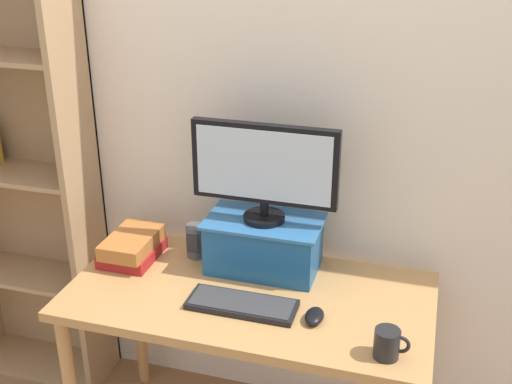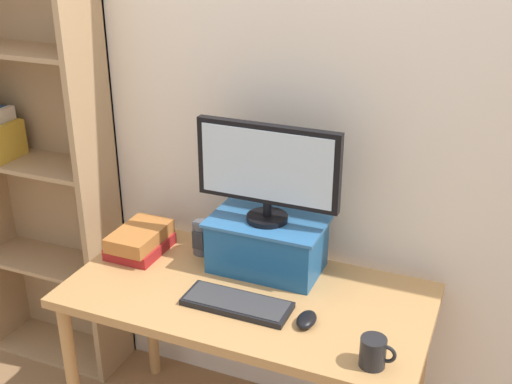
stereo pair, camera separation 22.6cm
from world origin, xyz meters
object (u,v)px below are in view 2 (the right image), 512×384
(riser_box, at_px, (267,243))
(book_stack, at_px, (140,241))
(bookshelf_unit, at_px, (36,160))
(keyboard, at_px, (237,303))
(desk_speaker, at_px, (202,238))
(computer_monitor, at_px, (267,169))
(desk, at_px, (247,312))
(coffee_mug, at_px, (374,352))
(computer_mouse, at_px, (307,320))

(riser_box, relative_size, book_stack, 1.64)
(bookshelf_unit, distance_m, keyboard, 1.25)
(desk_speaker, bearing_deg, computer_monitor, -2.95)
(desk, relative_size, coffee_mug, 11.75)
(bookshelf_unit, bearing_deg, book_stack, -15.59)
(book_stack, height_order, desk_speaker, desk_speaker)
(desk, bearing_deg, desk_speaker, 145.16)
(keyboard, bearing_deg, book_stack, 158.57)
(book_stack, bearing_deg, desk_speaker, 21.09)
(computer_monitor, height_order, keyboard, computer_monitor)
(computer_monitor, height_order, coffee_mug, computer_monitor)
(keyboard, bearing_deg, bookshelf_unit, 161.74)
(book_stack, bearing_deg, computer_mouse, -15.09)
(computer_mouse, bearing_deg, desk_speaker, 150.99)
(book_stack, xyz_separation_m, coffee_mug, (1.04, -0.34, -0.00))
(bookshelf_unit, bearing_deg, desk, -13.70)
(bookshelf_unit, distance_m, riser_box, 1.18)
(bookshelf_unit, relative_size, keyboard, 5.24)
(bookshelf_unit, height_order, coffee_mug, bookshelf_unit)
(book_stack, height_order, coffee_mug, book_stack)
(desk_speaker, bearing_deg, keyboard, -46.04)
(keyboard, xyz_separation_m, coffee_mug, (0.52, -0.13, 0.04))
(desk, bearing_deg, coffee_mug, -23.92)
(riser_box, distance_m, computer_monitor, 0.31)
(keyboard, bearing_deg, computer_mouse, -1.22)
(riser_box, bearing_deg, computer_monitor, -90.00)
(keyboard, bearing_deg, desk_speaker, 133.96)
(riser_box, bearing_deg, computer_mouse, -48.08)
(book_stack, distance_m, desk_speaker, 0.26)
(riser_box, relative_size, desk_speaker, 3.21)
(coffee_mug, bearing_deg, riser_box, 141.29)
(bookshelf_unit, xyz_separation_m, computer_monitor, (1.16, -0.10, 0.17))
(computer_monitor, bearing_deg, book_stack, -171.65)
(bookshelf_unit, distance_m, computer_monitor, 1.18)
(keyboard, relative_size, coffee_mug, 3.40)
(riser_box, height_order, keyboard, riser_box)
(computer_monitor, xyz_separation_m, coffee_mug, (0.52, -0.41, -0.37))
(bookshelf_unit, xyz_separation_m, coffee_mug, (1.68, -0.51, -0.20))
(computer_mouse, relative_size, desk_speaker, 0.76)
(riser_box, height_order, computer_monitor, computer_monitor)
(desk, distance_m, desk_speaker, 0.38)
(computer_monitor, relative_size, keyboard, 1.42)
(desk, relative_size, computer_mouse, 12.79)
(desk_speaker, bearing_deg, bookshelf_unit, 174.34)
(keyboard, height_order, coffee_mug, coffee_mug)
(computer_monitor, relative_size, computer_mouse, 5.27)
(bookshelf_unit, distance_m, coffee_mug, 1.77)
(bookshelf_unit, xyz_separation_m, book_stack, (0.64, -0.18, -0.19))
(coffee_mug, xyz_separation_m, desk_speaker, (-0.80, 0.43, 0.02))
(computer_monitor, distance_m, book_stack, 0.64)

